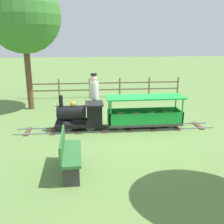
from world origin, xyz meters
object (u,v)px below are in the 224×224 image
object	(u,v)px
locomotive	(81,115)
conductor_person	(94,94)
oak_tree_far	(23,15)
passenger_car	(145,115)
park_bench	(69,153)

from	to	relation	value
locomotive	conductor_person	world-z (taller)	conductor_person
locomotive	oak_tree_far	world-z (taller)	oak_tree_far
locomotive	passenger_car	bearing A→B (deg)	-90.00
park_bench	oak_tree_far	xyz separation A→B (m)	(5.19, 1.79, 3.06)
park_bench	oak_tree_far	bearing A→B (deg)	18.99
conductor_person	park_bench	distance (m)	3.40
oak_tree_far	park_bench	bearing A→B (deg)	-161.01
locomotive	passenger_car	size ratio (longest dim) A/B	0.61
locomotive	park_bench	size ratio (longest dim) A/B	1.10
oak_tree_far	passenger_car	bearing A→B (deg)	-124.13
conductor_person	oak_tree_far	distance (m)	3.99
conductor_person	passenger_car	bearing A→B (deg)	-117.26
locomotive	park_bench	bearing A→B (deg)	174.84
locomotive	oak_tree_far	bearing A→B (deg)	36.90
conductor_person	oak_tree_far	size ratio (longest dim) A/B	0.33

